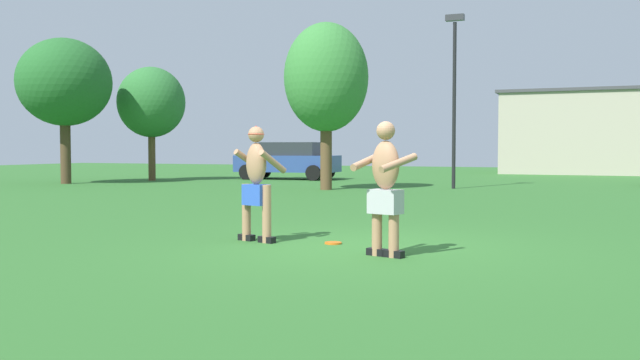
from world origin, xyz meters
name	(u,v)px	position (x,y,z in m)	size (l,w,h in m)	color
ground_plane	(360,248)	(0.00, 0.00, 0.00)	(80.00, 80.00, 0.00)	#2D6628
player_with_cap	(257,178)	(-1.59, 0.03, 0.92)	(0.71, 0.66, 1.68)	black
player_in_gray	(385,185)	(0.54, -0.59, 0.89)	(0.76, 0.71, 1.69)	black
frisbee	(333,243)	(-0.48, 0.23, 0.01)	(0.24, 0.24, 0.03)	orange
car_blue_near_post	(289,160)	(-9.61, 18.20, 0.82)	(4.40, 2.24, 1.58)	#2D478C
lamp_post	(454,82)	(-1.66, 14.10, 3.50)	(0.60, 0.24, 5.71)	black
outbuilding_behind_lot	(590,132)	(2.11, 30.27, 2.15)	(8.95, 5.76, 4.29)	#B2A893
tree_left_field	(326,78)	(-5.34, 11.94, 3.58)	(2.71, 2.71, 5.35)	brown
tree_right_field	(64,83)	(-15.77, 11.64, 3.78)	(3.47, 3.47, 5.43)	#4C3823
tree_behind_players	(151,103)	(-14.31, 14.99, 3.20)	(2.76, 2.76, 4.66)	brown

